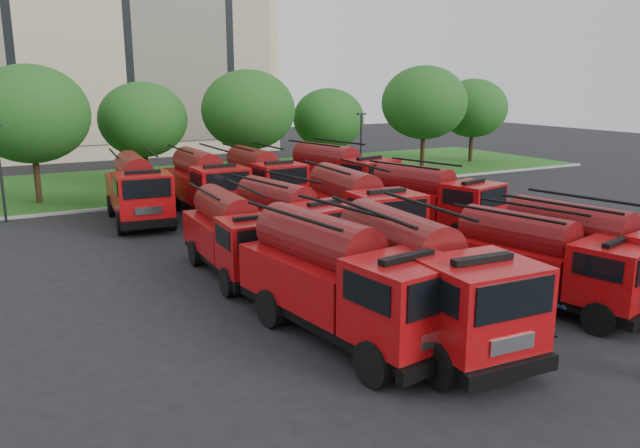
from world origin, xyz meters
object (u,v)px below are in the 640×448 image
at_px(fire_truck_2, 544,262).
at_px(fire_truck_4, 234,234).
at_px(fire_truck_9, 205,183).
at_px(firefighter_1, 550,337).
at_px(fire_truck_0, 343,280).
at_px(firefighter_4, 370,319).
at_px(fire_truck_10, 261,179).
at_px(fire_truck_3, 598,255).
at_px(fire_truck_7, 431,200).
at_px(fire_truck_5, 290,221).
at_px(fire_truck_1, 420,279).
at_px(fire_truck_11, 339,175).
at_px(fire_truck_8, 137,189).
at_px(fire_truck_6, 357,210).
at_px(firefighter_5, 436,228).

distance_m(fire_truck_2, fire_truck_4, 11.21).
relative_size(fire_truck_9, firefighter_1, 4.58).
relative_size(fire_truck_0, firefighter_4, 5.28).
relative_size(fire_truck_4, fire_truck_10, 0.91).
height_order(fire_truck_3, fire_truck_7, fire_truck_3).
bearing_deg(fire_truck_0, fire_truck_5, 66.26).
height_order(fire_truck_1, fire_truck_11, fire_truck_11).
distance_m(fire_truck_4, fire_truck_8, 11.02).
height_order(fire_truck_2, fire_truck_6, fire_truck_6).
xyz_separation_m(fire_truck_0, fire_truck_5, (2.31, 8.13, -0.16)).
xyz_separation_m(fire_truck_8, fire_truck_9, (3.68, 0.06, 0.02)).
bearing_deg(fire_truck_9, fire_truck_10, 4.19).
xyz_separation_m(fire_truck_5, fire_truck_11, (7.49, 8.85, 0.20)).
xyz_separation_m(fire_truck_4, firefighter_5, (11.65, 2.18, -1.55)).
distance_m(fire_truck_8, firefighter_1, 22.35).
xyz_separation_m(fire_truck_1, firefighter_4, (-0.44, 1.85, -1.78)).
bearing_deg(fire_truck_7, fire_truck_6, 175.47).
bearing_deg(fire_truck_11, fire_truck_0, -130.40).
distance_m(fire_truck_9, fire_truck_11, 7.90).
height_order(fire_truck_0, firefighter_1, fire_truck_0).
bearing_deg(fire_truck_0, fire_truck_4, 86.04).
height_order(fire_truck_3, fire_truck_4, fire_truck_3).
height_order(fire_truck_7, fire_truck_8, fire_truck_8).
bearing_deg(firefighter_1, fire_truck_1, 174.23).
height_order(fire_truck_7, firefighter_4, fire_truck_7).
bearing_deg(fire_truck_3, fire_truck_4, 125.88).
relative_size(fire_truck_2, fire_truck_9, 0.91).
bearing_deg(fire_truck_3, firefighter_4, 151.98).
relative_size(fire_truck_2, firefighter_5, 4.40).
distance_m(fire_truck_6, fire_truck_9, 10.72).
height_order(fire_truck_11, firefighter_5, fire_truck_11).
height_order(fire_truck_0, firefighter_5, fire_truck_0).
xyz_separation_m(fire_truck_8, firefighter_5, (12.81, -8.78, -1.73)).
xyz_separation_m(fire_truck_7, fire_truck_9, (-8.35, 9.28, 0.13)).
relative_size(fire_truck_0, fire_truck_7, 1.07).
bearing_deg(fire_truck_4, fire_truck_3, -40.24).
xyz_separation_m(fire_truck_5, fire_truck_7, (8.06, 0.90, 0.02)).
relative_size(fire_truck_5, fire_truck_7, 0.98).
relative_size(fire_truck_5, firefighter_5, 4.58).
height_order(firefighter_1, firefighter_4, firefighter_1).
bearing_deg(fire_truck_8, firefighter_1, -66.54).
distance_m(fire_truck_5, fire_truck_6, 3.28).
height_order(fire_truck_0, fire_truck_9, fire_truck_0).
bearing_deg(fire_truck_5, fire_truck_11, 40.59).
height_order(fire_truck_7, fire_truck_11, fire_truck_11).
relative_size(fire_truck_3, firefighter_5, 4.70).
bearing_deg(fire_truck_9, fire_truck_4, -102.96).
bearing_deg(fire_truck_8, fire_truck_0, -79.55).
height_order(fire_truck_8, fire_truck_11, fire_truck_11).
xyz_separation_m(fire_truck_5, fire_truck_6, (3.28, 0.07, 0.14)).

